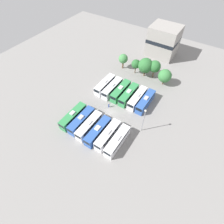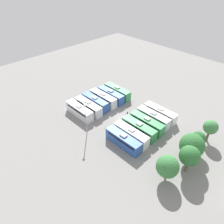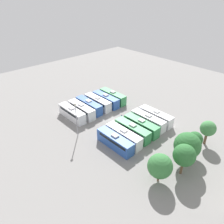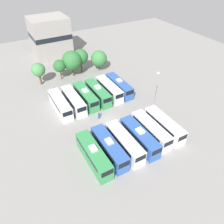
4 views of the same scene
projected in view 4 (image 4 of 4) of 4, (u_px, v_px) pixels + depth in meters
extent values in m
plane|color=gray|center=(109.00, 120.00, 47.72)|extent=(120.58, 120.58, 0.00)
cube|color=#338C4C|center=(94.00, 155.00, 37.80)|extent=(2.45, 10.08, 3.12)
cube|color=black|center=(93.00, 151.00, 37.44)|extent=(2.49, 8.57, 0.69)
cube|color=black|center=(107.00, 173.00, 33.82)|extent=(2.16, 0.08, 1.09)
cube|color=#B2B2B7|center=(93.00, 148.00, 36.74)|extent=(1.20, 1.60, 0.35)
cube|color=#2D56A8|center=(109.00, 148.00, 39.10)|extent=(2.45, 10.08, 3.12)
cube|color=black|center=(108.00, 144.00, 38.74)|extent=(2.49, 8.57, 0.69)
cube|color=black|center=(124.00, 165.00, 35.12)|extent=(2.16, 0.08, 1.09)
cube|color=#B2B2B7|center=(109.00, 141.00, 38.04)|extent=(1.20, 1.60, 0.35)
cube|color=silver|center=(124.00, 143.00, 40.12)|extent=(2.45, 10.08, 3.12)
cube|color=black|center=(124.00, 139.00, 39.76)|extent=(2.49, 8.57, 0.69)
cube|color=black|center=(141.00, 158.00, 36.14)|extent=(2.16, 0.08, 1.09)
cube|color=white|center=(125.00, 136.00, 39.05)|extent=(1.20, 1.60, 0.35)
cube|color=#2D56A8|center=(140.00, 137.00, 41.24)|extent=(2.45, 10.08, 3.12)
cube|color=black|center=(139.00, 133.00, 40.88)|extent=(2.49, 8.57, 0.69)
cube|color=black|center=(157.00, 152.00, 37.26)|extent=(2.16, 0.08, 1.09)
cube|color=white|center=(140.00, 131.00, 40.18)|extent=(1.20, 1.60, 0.35)
cube|color=silver|center=(151.00, 130.00, 42.79)|extent=(2.45, 10.08, 3.12)
cube|color=black|center=(150.00, 126.00, 42.43)|extent=(2.49, 8.57, 0.69)
cube|color=black|center=(169.00, 144.00, 38.81)|extent=(2.16, 0.08, 1.09)
cube|color=silver|center=(152.00, 124.00, 41.73)|extent=(1.20, 1.60, 0.35)
cube|color=white|center=(164.00, 126.00, 43.91)|extent=(2.45, 10.08, 3.12)
cube|color=black|center=(164.00, 122.00, 43.56)|extent=(2.49, 8.57, 0.69)
cube|color=black|center=(183.00, 138.00, 39.93)|extent=(2.16, 0.08, 1.09)
cube|color=silver|center=(165.00, 119.00, 42.85)|extent=(1.20, 1.60, 0.35)
cube|color=white|center=(60.00, 105.00, 49.54)|extent=(2.45, 10.08, 3.12)
cube|color=black|center=(59.00, 101.00, 49.19)|extent=(2.49, 8.57, 0.69)
cube|color=black|center=(68.00, 114.00, 45.56)|extent=(2.16, 0.08, 1.09)
cube|color=white|center=(59.00, 98.00, 48.48)|extent=(1.20, 1.60, 0.35)
cube|color=silver|center=(74.00, 101.00, 50.71)|extent=(2.45, 10.08, 3.12)
cube|color=black|center=(73.00, 97.00, 50.35)|extent=(2.49, 8.57, 0.69)
cube|color=black|center=(82.00, 109.00, 46.72)|extent=(2.16, 0.08, 1.09)
cube|color=silver|center=(73.00, 95.00, 49.64)|extent=(1.20, 1.60, 0.35)
cube|color=#338C4C|center=(86.00, 97.00, 52.20)|extent=(2.45, 10.08, 3.12)
cube|color=black|center=(85.00, 93.00, 51.84)|extent=(2.49, 8.57, 0.69)
cube|color=black|center=(95.00, 104.00, 48.21)|extent=(2.16, 0.08, 1.09)
cube|color=silver|center=(85.00, 90.00, 51.13)|extent=(1.20, 1.60, 0.35)
cube|color=#338C4C|center=(98.00, 93.00, 53.39)|extent=(2.45, 10.08, 3.12)
cube|color=black|center=(97.00, 90.00, 53.03)|extent=(2.49, 8.57, 0.69)
cube|color=black|center=(108.00, 100.00, 49.40)|extent=(2.16, 0.08, 1.09)
cube|color=silver|center=(98.00, 87.00, 52.32)|extent=(1.20, 1.60, 0.35)
cube|color=silver|center=(109.00, 89.00, 54.74)|extent=(2.45, 10.08, 3.12)
cube|color=black|center=(109.00, 86.00, 54.38)|extent=(2.49, 8.57, 0.69)
cube|color=black|center=(120.00, 96.00, 50.76)|extent=(2.16, 0.08, 1.09)
cube|color=silver|center=(109.00, 83.00, 53.68)|extent=(1.20, 1.60, 0.35)
cube|color=#2D56A8|center=(119.00, 86.00, 55.94)|extent=(2.45, 10.08, 3.12)
cube|color=black|center=(119.00, 83.00, 55.58)|extent=(2.49, 8.57, 0.69)
cube|color=black|center=(130.00, 93.00, 51.95)|extent=(2.16, 0.08, 1.09)
cube|color=#B2B2B7|center=(119.00, 80.00, 54.87)|extent=(1.20, 1.60, 0.35)
cylinder|color=navy|center=(99.00, 116.00, 47.68)|extent=(0.36, 0.36, 1.57)
sphere|color=tan|center=(99.00, 112.00, 47.13)|extent=(0.24, 0.24, 0.24)
cylinder|color=gray|center=(156.00, 91.00, 48.92)|extent=(0.20, 0.20, 8.66)
sphere|color=#EAE5C6|center=(158.00, 73.00, 46.15)|extent=(0.60, 0.60, 0.60)
cylinder|color=brown|center=(40.00, 79.00, 58.84)|extent=(0.58, 0.58, 3.08)
sphere|color=#428447|center=(38.00, 70.00, 57.11)|extent=(3.62, 3.62, 3.62)
cylinder|color=brown|center=(61.00, 75.00, 61.01)|extent=(0.34, 0.34, 2.92)
sphere|color=#28602D|center=(59.00, 66.00, 59.38)|extent=(3.41, 3.41, 3.41)
cylinder|color=brown|center=(73.00, 71.00, 62.76)|extent=(0.52, 0.52, 2.76)
sphere|color=#2D6B33|center=(72.00, 61.00, 60.73)|extent=(5.50, 5.50, 5.50)
cylinder|color=brown|center=(81.00, 67.00, 64.65)|extent=(0.51, 0.51, 3.20)
sphere|color=#2D6B33|center=(80.00, 57.00, 62.72)|extent=(4.41, 4.41, 4.41)
cylinder|color=brown|center=(99.00, 67.00, 65.57)|extent=(0.40, 0.40, 2.14)
sphere|color=#387A3D|center=(99.00, 59.00, 63.89)|extent=(4.74, 4.74, 4.74)
cube|color=gray|center=(50.00, 37.00, 71.61)|extent=(11.67, 10.05, 12.42)
cube|color=black|center=(50.00, 35.00, 71.23)|extent=(11.73, 10.11, 1.49)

